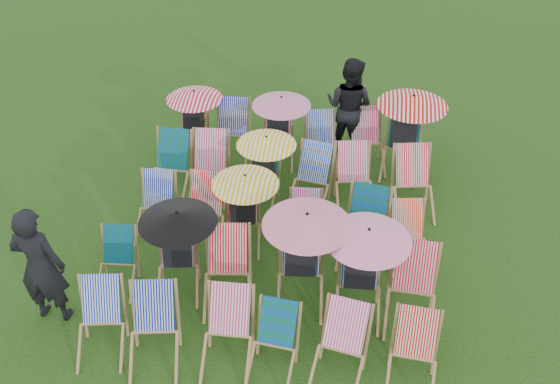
# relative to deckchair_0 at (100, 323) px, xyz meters

# --- Properties ---
(ground) EXTENTS (100.00, 100.00, 0.00)m
(ground) POSITION_rel_deckchair_0_xyz_m (1.92, 2.23, -0.46)
(ground) COLOR black
(ground) RESTS_ON ground
(deckchair_0) EXTENTS (0.74, 0.93, 0.92)m
(deckchair_0) POSITION_rel_deckchair_0_xyz_m (0.00, 0.00, 0.00)
(deckchair_0) COLOR #9C7449
(deckchair_0) RESTS_ON ground
(deckchair_1) EXTENTS (0.78, 0.98, 0.96)m
(deckchair_1) POSITION_rel_deckchair_0_xyz_m (0.72, -0.05, 0.02)
(deckchair_1) COLOR #9C7449
(deckchair_1) RESTS_ON ground
(deckchair_2) EXTENTS (0.66, 0.91, 0.96)m
(deckchair_2) POSITION_rel_deckchair_0_xyz_m (1.64, 0.03, 0.02)
(deckchair_2) COLOR #9C7449
(deckchair_2) RESTS_ON ground
(deckchair_3) EXTENTS (0.66, 0.85, 0.87)m
(deckchair_3) POSITION_rel_deckchair_0_xyz_m (2.22, -0.01, -0.03)
(deckchair_3) COLOR #9C7449
(deckchair_3) RESTS_ON ground
(deckchair_4) EXTENTS (0.78, 0.97, 0.95)m
(deckchair_4) POSITION_rel_deckchair_0_xyz_m (3.03, -0.00, 0.01)
(deckchair_4) COLOR #9C7449
(deckchair_4) RESTS_ON ground
(deckchair_5) EXTENTS (0.66, 0.88, 0.91)m
(deckchair_5) POSITION_rel_deckchair_0_xyz_m (3.91, 0.03, -0.00)
(deckchair_5) COLOR #9C7449
(deckchair_5) RESTS_ON ground
(deckchair_6) EXTENTS (0.60, 0.80, 0.82)m
(deckchair_6) POSITION_rel_deckchair_0_xyz_m (-0.20, 1.12, -0.05)
(deckchair_6) COLOR #9C7449
(deckchair_6) RESTS_ON ground
(deckchair_7) EXTENTS (1.08, 1.17, 1.28)m
(deckchair_7) POSITION_rel_deckchair_0_xyz_m (0.69, 1.22, 0.22)
(deckchair_7) COLOR #9C7449
(deckchair_7) RESTS_ON ground
(deckchair_8) EXTENTS (0.79, 1.01, 1.02)m
(deckchair_8) POSITION_rel_deckchair_0_xyz_m (1.42, 1.06, 0.05)
(deckchair_8) COLOR #9C7449
(deckchair_8) RESTS_ON ground
(deckchair_9) EXTENTS (1.20, 1.27, 1.42)m
(deckchair_9) POSITION_rel_deckchair_0_xyz_m (2.42, 1.26, 0.29)
(deckchair_9) COLOR #9C7449
(deckchair_9) RESTS_ON ground
(deckchair_10) EXTENTS (1.14, 1.19, 1.35)m
(deckchair_10) POSITION_rel_deckchair_0_xyz_m (3.23, 1.16, 0.25)
(deckchair_10) COLOR #9C7449
(deckchair_10) RESTS_ON ground
(deckchair_11) EXTENTS (0.73, 0.98, 1.02)m
(deckchair_11) POSITION_rel_deckchair_0_xyz_m (3.92, 1.07, 0.05)
(deckchair_11) COLOR #9C7449
(deckchair_11) RESTS_ON ground
(deckchair_12) EXTENTS (0.63, 0.86, 0.91)m
(deckchair_12) POSITION_rel_deckchair_0_xyz_m (-0.00, 2.35, -0.01)
(deckchair_12) COLOR #9C7449
(deckchair_12) RESTS_ON ground
(deckchair_13) EXTENTS (0.65, 0.90, 0.96)m
(deckchair_13) POSITION_rel_deckchair_0_xyz_m (0.79, 2.31, 0.02)
(deckchair_13) COLOR #9C7449
(deckchair_13) RESTS_ON ground
(deckchair_14) EXTENTS (1.01, 1.09, 1.20)m
(deckchair_14) POSITION_rel_deckchair_0_xyz_m (1.41, 2.29, 0.17)
(deckchair_14) COLOR #9C7449
(deckchair_14) RESTS_ON ground
(deckchair_15) EXTENTS (0.62, 0.81, 0.83)m
(deckchair_15) POSITION_rel_deckchair_0_xyz_m (2.35, 2.33, -0.04)
(deckchair_15) COLOR #9C7449
(deckchair_15) RESTS_ON ground
(deckchair_16) EXTENTS (0.80, 1.02, 1.02)m
(deckchair_16) POSITION_rel_deckchair_0_xyz_m (3.24, 2.23, 0.05)
(deckchair_16) COLOR #9C7449
(deckchair_16) RESTS_ON ground
(deckchair_17) EXTENTS (0.69, 0.88, 0.87)m
(deckchair_17) POSITION_rel_deckchair_0_xyz_m (3.90, 2.23, -0.03)
(deckchair_17) COLOR #9C7449
(deckchair_17) RESTS_ON ground
(deckchair_18) EXTENTS (0.70, 0.96, 1.01)m
(deckchair_18) POSITION_rel_deckchair_0_xyz_m (-0.07, 3.35, 0.05)
(deckchair_18) COLOR #9C7449
(deckchair_18) RESTS_ON ground
(deckchair_19) EXTENTS (0.75, 0.99, 1.02)m
(deckchair_19) POSITION_rel_deckchair_0_xyz_m (0.60, 3.42, 0.05)
(deckchair_19) COLOR #9C7449
(deckchair_19) RESTS_ON ground
(deckchair_20) EXTENTS (0.98, 1.03, 1.16)m
(deckchair_20) POSITION_rel_deckchair_0_xyz_m (1.52, 3.43, 0.15)
(deckchair_20) COLOR #9C7449
(deckchair_20) RESTS_ON ground
(deckchair_21) EXTENTS (0.79, 0.99, 0.96)m
(deckchair_21) POSITION_rel_deckchair_0_xyz_m (2.32, 3.39, 0.02)
(deckchair_21) COLOR #9C7449
(deckchair_21) RESTS_ON ground
(deckchair_22) EXTENTS (0.80, 0.99, 0.97)m
(deckchair_22) POSITION_rel_deckchair_0_xyz_m (3.04, 3.49, 0.03)
(deckchair_22) COLOR #9C7449
(deckchair_22) RESTS_ON ground
(deckchair_23) EXTENTS (0.83, 1.03, 1.01)m
(deckchair_23) POSITION_rel_deckchair_0_xyz_m (4.00, 3.48, 0.05)
(deckchair_23) COLOR #9C7449
(deckchair_23) RESTS_ON ground
(deckchair_24) EXTENTS (1.02, 1.08, 1.21)m
(deckchair_24) POSITION_rel_deckchair_0_xyz_m (0.02, 4.67, 0.18)
(deckchair_24) COLOR #9C7449
(deckchair_24) RESTS_ON ground
(deckchair_25) EXTENTS (0.71, 0.96, 1.01)m
(deckchair_25) POSITION_rel_deckchair_0_xyz_m (0.75, 4.56, 0.04)
(deckchair_25) COLOR #9C7449
(deckchair_25) RESTS_ON ground
(deckchair_26) EXTENTS (1.05, 1.12, 1.24)m
(deckchair_26) POSITION_rel_deckchair_0_xyz_m (1.62, 4.60, 0.20)
(deckchair_26) COLOR #9C7449
(deckchair_26) RESTS_ON ground
(deckchair_27) EXTENTS (0.77, 0.96, 0.93)m
(deckchair_27) POSITION_rel_deckchair_0_xyz_m (2.39, 4.52, 0.01)
(deckchair_27) COLOR #9C7449
(deckchair_27) RESTS_ON ground
(deckchair_28) EXTENTS (0.82, 1.02, 0.98)m
(deckchair_28) POSITION_rel_deckchair_0_xyz_m (3.20, 4.64, 0.03)
(deckchair_28) COLOR #9C7449
(deckchair_28) RESTS_ON ground
(deckchair_29) EXTENTS (1.21, 1.28, 1.44)m
(deckchair_29) POSITION_rel_deckchair_0_xyz_m (3.84, 4.62, 0.30)
(deckchair_29) COLOR #9C7449
(deckchair_29) RESTS_ON ground
(person_left) EXTENTS (0.68, 0.45, 1.85)m
(person_left) POSITION_rel_deckchair_0_xyz_m (-0.89, 0.44, 0.47)
(person_left) COLOR black
(person_left) RESTS_ON ground
(person_rear) EXTENTS (1.10, 0.99, 1.86)m
(person_rear) POSITION_rel_deckchair_0_xyz_m (2.82, 5.10, 0.47)
(person_rear) COLOR black
(person_rear) RESTS_ON ground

